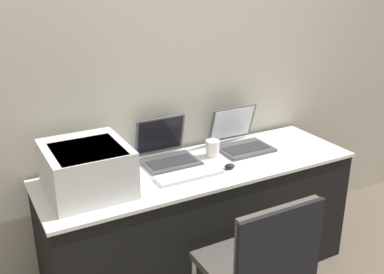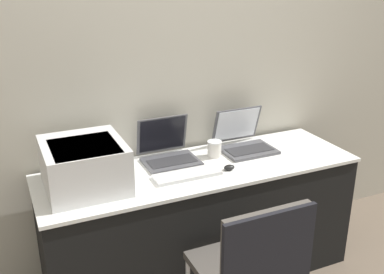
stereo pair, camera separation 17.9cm
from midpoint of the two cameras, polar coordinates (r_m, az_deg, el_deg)
name	(u,v)px [view 2 (the right image)]	position (r m, az deg, el deg)	size (l,w,h in m)	color
wall_back	(176,61)	(2.75, -0.14, 9.60)	(8.00, 0.05, 2.60)	#B7B2A3
table	(200,222)	(2.79, 2.90, -10.76)	(1.88, 0.59, 0.75)	black
printer	(84,164)	(2.37, -11.44, -3.39)	(0.41, 0.44, 0.25)	silver
laptop_left	(168,152)	(2.68, -1.17, -1.89)	(0.32, 0.29, 0.25)	#4C4C51
laptop_right	(244,141)	(2.88, 8.39, -0.47)	(0.33, 0.32, 0.25)	#4C4C51
external_keyboard	(187,175)	(2.49, 1.43, -4.86)	(0.38, 0.13, 0.02)	silver
coffee_cup	(214,149)	(2.74, 4.74, -1.53)	(0.09, 0.09, 0.10)	white
mouse	(229,167)	(2.58, 6.73, -3.89)	(0.07, 0.04, 0.03)	black
chair	(254,263)	(2.20, 10.30, -15.53)	(0.46, 0.45, 0.87)	#4C4742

